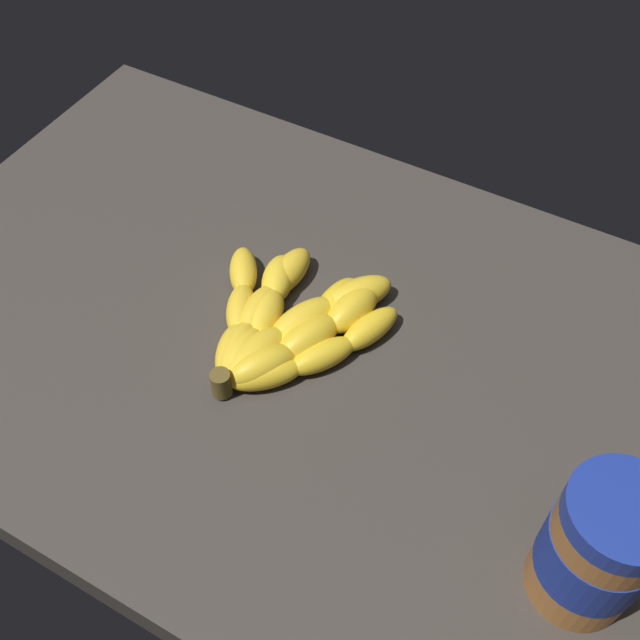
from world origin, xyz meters
The scene contains 3 objects.
ground_plane centered at (0.00, 0.00, -2.48)cm, with size 97.25×61.55×4.96cm, color #38332D.
banana_bunch centered at (2.87, 0.24, 1.65)cm, with size 21.38×21.78×3.64cm.
peanut_butter_jar centered at (-31.35, 11.03, 7.15)cm, with size 8.53×8.53×14.51cm.
Camera 1 is at (-23.92, 41.37, 64.06)cm, focal length 43.23 mm.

